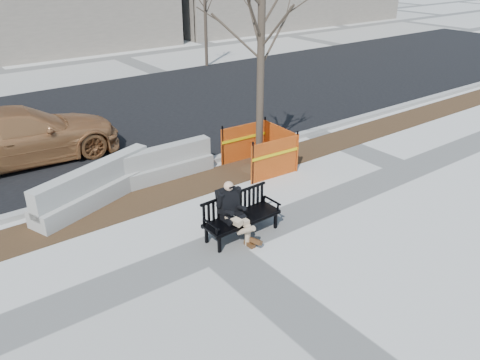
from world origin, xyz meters
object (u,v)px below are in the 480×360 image
(jersey_barrier_right, at_px, (159,179))
(jersey_barrier_left, at_px, (97,202))
(tree_fence, at_px, (259,168))
(seated_man, at_px, (232,238))
(bench, at_px, (242,235))
(sedan, at_px, (26,161))

(jersey_barrier_right, bearing_deg, jersey_barrier_left, -170.74)
(tree_fence, bearing_deg, jersey_barrier_right, 158.11)
(seated_man, bearing_deg, bench, -11.37)
(bench, bearing_deg, jersey_barrier_left, 118.68)
(seated_man, distance_m, sedan, 6.98)
(seated_man, relative_size, sedan, 0.23)
(seated_man, distance_m, tree_fence, 3.54)
(bench, relative_size, jersey_barrier_left, 0.52)
(seated_man, xyz_separation_m, sedan, (-2.27, 6.60, 0.00))
(jersey_barrier_left, relative_size, jersey_barrier_right, 1.08)
(tree_fence, relative_size, sedan, 1.07)
(bench, xyz_separation_m, jersey_barrier_right, (-0.09, 3.42, 0.00))
(jersey_barrier_left, bearing_deg, seated_man, -83.03)
(seated_man, xyz_separation_m, tree_fence, (2.61, 2.38, 0.00))
(seated_man, bearing_deg, jersey_barrier_right, 86.02)
(bench, height_order, sedan, sedan)
(jersey_barrier_left, bearing_deg, bench, -80.16)
(tree_fence, distance_m, jersey_barrier_left, 4.30)
(seated_man, relative_size, jersey_barrier_right, 0.41)
(seated_man, height_order, sedan, sedan)
(bench, height_order, seated_man, seated_man)
(seated_man, height_order, tree_fence, tree_fence)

